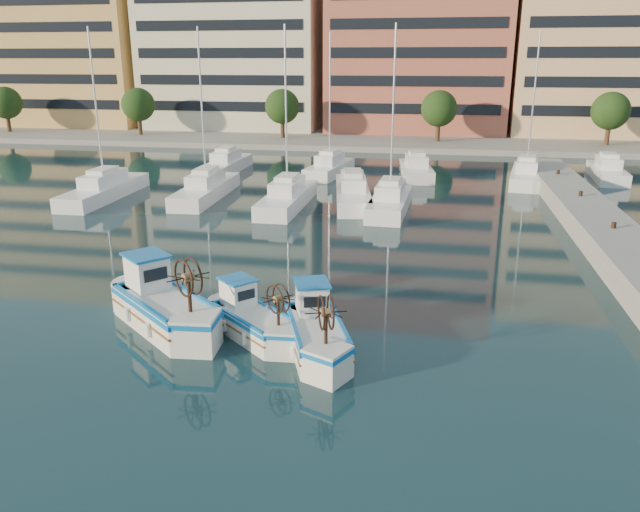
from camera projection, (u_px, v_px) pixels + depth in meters
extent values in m
plane|color=#18373E|center=(310.00, 348.00, 21.23)|extent=(300.00, 300.00, 0.00)
cube|color=gray|center=(407.00, 130.00, 83.99)|extent=(180.00, 40.00, 0.60)
cube|color=tan|center=(63.00, 36.00, 86.71)|extent=(24.00, 14.00, 24.00)
cube|color=black|center=(33.00, 34.00, 80.15)|extent=(22.08, 0.12, 21.60)
cube|color=beige|center=(236.00, 46.00, 82.84)|extent=(23.00, 14.00, 21.00)
cube|color=black|center=(218.00, 45.00, 76.28)|extent=(21.16, 0.12, 18.90)
cube|color=#AB5742|center=(419.00, 29.00, 78.09)|extent=(22.00, 14.00, 25.00)
cube|color=black|center=(417.00, 26.00, 71.52)|extent=(20.24, 0.12, 22.50)
cube|color=#DFB17C|center=(612.00, 40.00, 74.56)|extent=(23.00, 14.00, 22.00)
cube|color=black|center=(629.00, 39.00, 68.00)|extent=(21.16, 0.12, 19.80)
cylinder|color=#3F2B19|center=(9.00, 124.00, 79.61)|extent=(0.50, 0.50, 3.00)
sphere|color=#224017|center=(6.00, 103.00, 78.80)|extent=(4.00, 4.00, 4.00)
cylinder|color=#3F2B19|center=(140.00, 127.00, 76.50)|extent=(0.50, 0.50, 3.00)
sphere|color=#224017|center=(138.00, 105.00, 75.69)|extent=(4.00, 4.00, 4.00)
cylinder|color=#3F2B19|center=(283.00, 130.00, 73.38)|extent=(0.50, 0.50, 3.00)
sphere|color=#224017|center=(282.00, 106.00, 72.57)|extent=(4.00, 4.00, 4.00)
cylinder|color=#3F2B19|center=(438.00, 133.00, 70.27)|extent=(0.50, 0.50, 3.00)
sphere|color=#224017|center=(439.00, 109.00, 69.46)|extent=(4.00, 4.00, 4.00)
cylinder|color=#3F2B19|center=(607.00, 136.00, 67.16)|extent=(0.50, 0.50, 3.00)
sphere|color=#224017|center=(611.00, 111.00, 66.35)|extent=(4.00, 4.00, 4.00)
cube|color=white|center=(105.00, 191.00, 44.07)|extent=(2.47, 10.13, 1.00)
cylinder|color=silver|center=(97.00, 112.00, 42.42)|extent=(0.12, 0.12, 11.00)
cube|color=white|center=(206.00, 191.00, 44.22)|extent=(2.61, 10.01, 1.00)
cylinder|color=silver|center=(202.00, 112.00, 42.57)|extent=(0.12, 0.12, 11.00)
cube|color=white|center=(287.00, 199.00, 41.51)|extent=(2.26, 9.24, 1.00)
cylinder|color=silver|center=(286.00, 115.00, 39.85)|extent=(0.12, 0.12, 11.00)
cube|color=white|center=(353.00, 194.00, 43.13)|extent=(3.82, 10.40, 1.00)
cube|color=white|center=(390.00, 204.00, 40.30)|extent=(2.53, 8.21, 1.00)
cylinder|color=silver|center=(393.00, 117.00, 38.65)|extent=(0.12, 0.12, 11.00)
cube|color=white|center=(226.00, 166.00, 54.62)|extent=(2.21, 8.91, 1.00)
cube|color=white|center=(329.00, 170.00, 52.78)|extent=(3.38, 7.70, 1.00)
cylinder|color=silver|center=(330.00, 103.00, 51.13)|extent=(0.12, 0.12, 11.00)
cube|color=white|center=(416.00, 171.00, 52.10)|extent=(3.24, 7.66, 1.00)
cube|color=white|center=(526.00, 176.00, 49.73)|extent=(3.52, 9.27, 1.00)
cylinder|color=silver|center=(533.00, 106.00, 48.08)|extent=(0.12, 0.12, 11.00)
cube|color=white|center=(607.00, 173.00, 51.14)|extent=(2.75, 8.06, 1.00)
cube|color=silver|center=(166.00, 313.00, 22.69)|extent=(4.88, 4.59, 1.18)
cube|color=#0D62B0|center=(165.00, 301.00, 22.55)|extent=(5.03, 4.73, 0.18)
cube|color=blue|center=(165.00, 303.00, 22.57)|extent=(4.23, 3.95, 0.07)
cube|color=white|center=(147.00, 272.00, 23.32)|extent=(1.91, 1.88, 1.23)
cube|color=#0D62B0|center=(146.00, 255.00, 23.12)|extent=(2.14, 2.12, 0.09)
cylinder|color=#331E14|center=(190.00, 297.00, 20.82)|extent=(0.13, 0.13, 1.30)
cylinder|color=brown|center=(188.00, 277.00, 20.61)|extent=(0.47, 0.48, 0.31)
torus|color=#331E14|center=(184.00, 278.00, 20.51)|extent=(1.05, 0.91, 1.31)
torus|color=#331E14|center=(193.00, 276.00, 20.71)|extent=(1.05, 0.91, 1.31)
cube|color=silver|center=(254.00, 325.00, 21.98)|extent=(3.70, 3.52, 0.89)
cube|color=#0D62B0|center=(254.00, 316.00, 21.88)|extent=(3.81, 3.62, 0.14)
cube|color=blue|center=(254.00, 318.00, 21.89)|extent=(3.21, 3.03, 0.05)
cube|color=white|center=(238.00, 293.00, 22.47)|extent=(1.45, 1.44, 0.94)
cube|color=#0D62B0|center=(238.00, 279.00, 22.32)|extent=(1.63, 1.62, 0.07)
cylinder|color=#331E14|center=(278.00, 314.00, 20.55)|extent=(0.10, 0.10, 0.99)
cylinder|color=brown|center=(278.00, 299.00, 20.39)|extent=(0.36, 0.36, 0.24)
torus|color=#331E14|center=(275.00, 300.00, 20.31)|extent=(0.79, 0.70, 1.00)
torus|color=#331E14|center=(281.00, 298.00, 20.46)|extent=(0.79, 0.70, 1.00)
cube|color=silver|center=(317.00, 338.00, 20.87)|extent=(2.91, 4.26, 0.98)
cube|color=#0D62B0|center=(317.00, 328.00, 20.76)|extent=(3.00, 4.38, 0.15)
cube|color=blue|center=(317.00, 329.00, 20.78)|extent=(2.43, 3.76, 0.06)
cube|color=white|center=(312.00, 298.00, 21.62)|extent=(1.38, 1.49, 1.03)
cube|color=#0D62B0|center=(312.00, 283.00, 21.45)|extent=(1.56, 1.67, 0.07)
cylinder|color=#331E14|center=(326.00, 330.00, 18.98)|extent=(0.11, 0.11, 1.08)
cylinder|color=brown|center=(326.00, 313.00, 18.81)|extent=(0.37, 0.35, 0.26)
torus|color=#331E14|center=(321.00, 313.00, 18.79)|extent=(0.43, 1.05, 1.09)
torus|color=#331E14|center=(331.00, 312.00, 18.83)|extent=(0.43, 1.05, 1.09)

